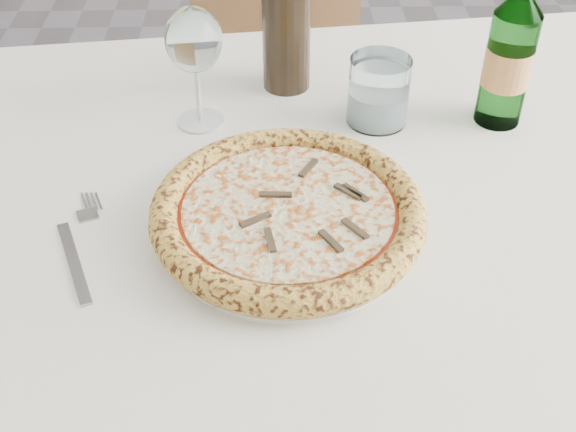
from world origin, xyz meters
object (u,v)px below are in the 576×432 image
at_px(wine_bottle, 286,8).
at_px(plate, 288,223).
at_px(dining_table, 286,228).
at_px(pizza, 288,212).
at_px(wine_glass, 194,43).
at_px(beer_bottle, 510,56).
at_px(tumbler, 378,95).
at_px(chair_far, 284,54).

bearing_deg(wine_bottle, plate, -91.20).
distance_m(plate, wine_bottle, 0.37).
xyz_separation_m(dining_table, pizza, (-0.00, -0.10, 0.11)).
bearing_deg(wine_glass, plate, -63.37).
relative_size(dining_table, wine_glass, 8.87).
xyz_separation_m(plate, wine_bottle, (0.01, 0.35, 0.12)).
height_order(beer_bottle, wine_bottle, wine_bottle).
height_order(dining_table, wine_glass, wine_glass).
relative_size(dining_table, wine_bottle, 5.25).
xyz_separation_m(wine_glass, tumbler, (0.26, -0.00, -0.08)).
height_order(wine_glass, wine_bottle, wine_bottle).
bearing_deg(pizza, tumbler, 60.29).
xyz_separation_m(wine_glass, beer_bottle, (0.44, -0.00, -0.02)).
xyz_separation_m(chair_far, wine_glass, (-0.14, -0.64, 0.35)).
bearing_deg(beer_bottle, pizza, -143.04).
height_order(dining_table, wine_bottle, wine_bottle).
height_order(dining_table, chair_far, chair_far).
bearing_deg(chair_far, dining_table, -91.06).
distance_m(dining_table, chair_far, 0.79).
xyz_separation_m(beer_bottle, wine_bottle, (-0.31, 0.11, 0.02)).
distance_m(tumbler, wine_bottle, 0.19).
bearing_deg(wine_bottle, dining_table, -91.69).
height_order(plate, beer_bottle, beer_bottle).
height_order(pizza, beer_bottle, beer_bottle).
xyz_separation_m(pizza, wine_bottle, (0.01, 0.35, 0.10)).
xyz_separation_m(pizza, tumbler, (0.14, 0.24, 0.02)).
bearing_deg(chair_far, wine_bottle, -90.77).
relative_size(pizza, wine_glass, 1.86).
relative_size(plate, wine_bottle, 1.03).
relative_size(chair_far, wine_bottle, 3.10).
distance_m(dining_table, tumbler, 0.23).
bearing_deg(wine_bottle, wine_glass, -140.85).
height_order(pizza, wine_bottle, wine_bottle).
height_order(tumbler, wine_bottle, wine_bottle).
height_order(chair_far, wine_bottle, wine_bottle).
xyz_separation_m(tumbler, wine_bottle, (-0.13, 0.11, 0.09)).
relative_size(wine_glass, wine_bottle, 0.59).
xyz_separation_m(dining_table, tumbler, (0.14, 0.14, 0.13)).
distance_m(chair_far, pizza, 0.92).
height_order(dining_table, pizza, pizza).
xyz_separation_m(chair_far, wine_bottle, (-0.01, -0.53, 0.35)).
bearing_deg(wine_bottle, chair_far, 89.23).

